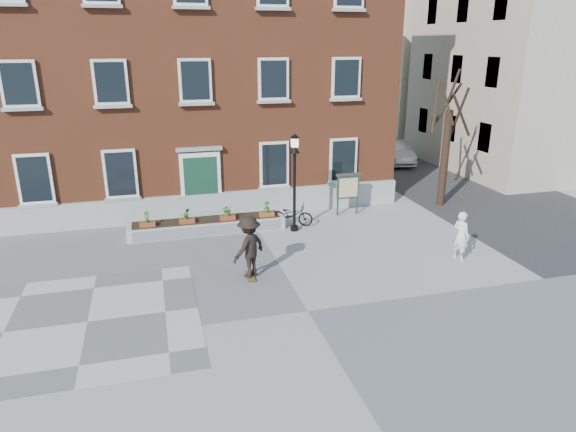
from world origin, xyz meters
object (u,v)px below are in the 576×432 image
object	(u,v)px
lamp_post	(295,169)
bystander	(461,236)
notice_board	(348,187)
bicycle	(292,215)
parked_car	(393,151)
skateboarder	(249,247)

from	to	relation	value
lamp_post	bystander	bearing A→B (deg)	-41.93
notice_board	bicycle	bearing A→B (deg)	-165.73
bicycle	lamp_post	world-z (taller)	lamp_post
lamp_post	notice_board	size ratio (longest dim) A/B	2.10
parked_car	notice_board	size ratio (longest dim) A/B	2.35
parked_car	lamp_post	distance (m)	13.91
parked_car	bystander	distance (m)	15.16
lamp_post	parked_car	bearing A→B (deg)	47.41
lamp_post	skateboarder	distance (m)	4.87
bystander	skateboarder	xyz separation A→B (m)	(-7.38, 0.45, 0.20)
skateboarder	bystander	bearing A→B (deg)	-3.51
bicycle	parked_car	bearing A→B (deg)	-19.94
parked_car	bystander	size ratio (longest dim) A/B	2.50
lamp_post	skateboarder	xyz separation A→B (m)	(-2.59, -3.85, -1.46)
parked_car	bicycle	bearing A→B (deg)	-126.85
bicycle	lamp_post	distance (m)	2.17
parked_car	lamp_post	bearing A→B (deg)	-125.20
bystander	parked_car	bearing A→B (deg)	-35.72
bicycle	parked_car	world-z (taller)	parked_car
parked_car	skateboarder	size ratio (longest dim) A/B	2.11
bicycle	bystander	bearing A→B (deg)	-111.87
bicycle	parked_car	size ratio (longest dim) A/B	0.40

